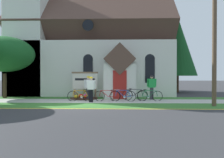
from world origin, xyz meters
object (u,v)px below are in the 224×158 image
object	(u,v)px
bicycle_silver	(123,96)
bicycle_black	(107,96)
utility_pole	(213,14)
church_sign	(85,81)
bicycle_green	(135,95)
bicycle_blue	(150,96)
cyclist_in_yellow_jersey	(152,85)
roadside_conifer	(178,46)
bicycle_yellow	(80,96)
cyclist_in_red_jersey	(88,86)
yard_deciduous_tree	(5,54)
cyclist_in_green_jersey	(91,87)

from	to	relation	value
bicycle_silver	bicycle_black	world-z (taller)	bicycle_silver
bicycle_black	utility_pole	size ratio (longest dim) A/B	0.19
church_sign	bicycle_green	size ratio (longest dim) A/B	1.13
bicycle_green	bicycle_silver	xyz separation A→B (m)	(-0.82, -0.59, -0.01)
church_sign	bicycle_blue	size ratio (longest dim) A/B	1.16
cyclist_in_yellow_jersey	roadside_conifer	world-z (taller)	roadside_conifer
bicycle_green	roadside_conifer	size ratio (longest dim) A/B	0.23
bicycle_blue	bicycle_yellow	size ratio (longest dim) A/B	1.02
bicycle_yellow	cyclist_in_red_jersey	size ratio (longest dim) A/B	1.01
bicycle_silver	cyclist_in_red_jersey	xyz separation A→B (m)	(-2.44, 0.66, 0.62)
bicycle_black	cyclist_in_yellow_jersey	xyz separation A→B (m)	(3.12, 1.08, 0.67)
bicycle_black	yard_deciduous_tree	world-z (taller)	yard_deciduous_tree
church_sign	yard_deciduous_tree	bearing A→B (deg)	179.25
church_sign	bicycle_yellow	xyz separation A→B (m)	(-0.03, -1.88, -0.93)
church_sign	cyclist_in_yellow_jersey	xyz separation A→B (m)	(4.92, -0.85, -0.26)
cyclist_in_green_jersey	roadside_conifer	world-z (taller)	roadside_conifer
cyclist_in_red_jersey	roadside_conifer	bearing A→B (deg)	43.28
bicycle_yellow	yard_deciduous_tree	size ratio (longest dim) A/B	0.36
bicycle_yellow	yard_deciduous_tree	xyz separation A→B (m)	(-6.21, 1.96, 3.00)
church_sign	bicycle_green	xyz separation A→B (m)	(3.68, -1.29, -0.92)
bicycle_black	utility_pole	bearing A→B (deg)	-20.46
church_sign	cyclist_in_red_jersey	size ratio (longest dim) A/B	1.19
bicycle_silver	roadside_conifer	xyz separation A→B (m)	(5.78, 8.40, 4.42)
church_sign	bicycle_green	distance (m)	4.01
bicycle_black	cyclist_in_red_jersey	distance (m)	1.66
church_sign	cyclist_in_green_jersey	world-z (taller)	church_sign
bicycle_black	cyclist_in_yellow_jersey	bearing A→B (deg)	19.14
cyclist_in_yellow_jersey	cyclist_in_red_jersey	bearing A→B (deg)	-175.31
yard_deciduous_tree	bicycle_blue	bearing A→B (deg)	-9.67
bicycle_yellow	cyclist_in_yellow_jersey	distance (m)	5.10
cyclist_in_green_jersey	cyclist_in_yellow_jersey	world-z (taller)	cyclist_in_yellow_jersey
church_sign	cyclist_in_green_jersey	size ratio (longest dim) A/B	1.22
cyclist_in_red_jersey	bicycle_yellow	bearing A→B (deg)	-124.83
bicycle_green	cyclist_in_green_jersey	distance (m)	3.22
yard_deciduous_tree	cyclist_in_yellow_jersey	bearing A→B (deg)	-4.78
roadside_conifer	utility_pole	bearing A→B (deg)	-94.38
cyclist_in_green_jersey	cyclist_in_yellow_jersey	xyz separation A→B (m)	(4.13, 1.74, 0.07)
utility_pole	bicycle_blue	bearing A→B (deg)	142.81
bicycle_silver	cyclist_in_green_jersey	distance (m)	2.27
yard_deciduous_tree	bicycle_black	bearing A→B (deg)	-14.09
bicycle_green	bicycle_black	xyz separation A→B (m)	(-1.89, -0.64, -0.01)
roadside_conifer	cyclist_in_red_jersey	bearing A→B (deg)	-136.72
church_sign	bicycle_silver	bearing A→B (deg)	-33.30
bicycle_yellow	bicycle_green	bearing A→B (deg)	8.93
cyclist_in_red_jersey	yard_deciduous_tree	size ratio (longest dim) A/B	0.36
bicycle_yellow	cyclist_in_green_jersey	world-z (taller)	cyclist_in_green_jersey
church_sign	cyclist_in_green_jersey	bearing A→B (deg)	-73.03
bicycle_silver	roadside_conifer	bearing A→B (deg)	55.46
bicycle_silver	bicycle_blue	bearing A→B (deg)	3.42
bicycle_green	utility_pole	bearing A→B (deg)	-34.93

